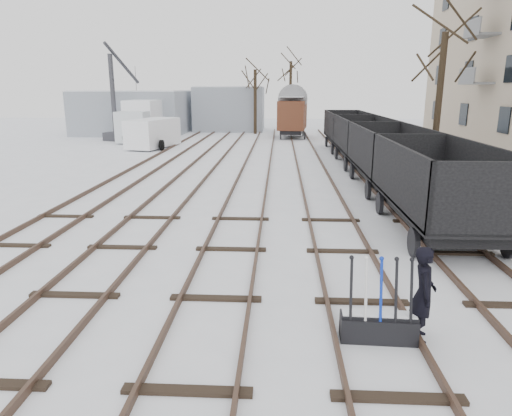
{
  "coord_description": "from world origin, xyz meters",
  "views": [
    {
      "loc": [
        1.29,
        -8.63,
        4.25
      ],
      "look_at": [
        0.68,
        2.99,
        1.2
      ],
      "focal_mm": 32.0,
      "sensor_mm": 36.0,
      "label": 1
    }
  ],
  "objects_px": {
    "ground_frame": "(378,325)",
    "panel_van": "(153,133)",
    "worker": "(423,294)",
    "lorry": "(143,120)",
    "freight_wagon_a": "(436,200)",
    "crane": "(115,115)",
    "box_van_wagon": "(293,114)"
  },
  "relations": [
    {
      "from": "box_van_wagon",
      "to": "lorry",
      "type": "height_order",
      "value": "box_van_wagon"
    },
    {
      "from": "crane",
      "to": "box_van_wagon",
      "type": "bearing_deg",
      "value": 27.61
    },
    {
      "from": "worker",
      "to": "lorry",
      "type": "height_order",
      "value": "lorry"
    },
    {
      "from": "worker",
      "to": "freight_wagon_a",
      "type": "relative_size",
      "value": 0.26
    },
    {
      "from": "freight_wagon_a",
      "to": "panel_van",
      "type": "height_order",
      "value": "freight_wagon_a"
    },
    {
      "from": "worker",
      "to": "box_van_wagon",
      "type": "xyz_separation_m",
      "value": [
        -1.41,
        33.88,
        1.24
      ]
    },
    {
      "from": "freight_wagon_a",
      "to": "panel_van",
      "type": "bearing_deg",
      "value": 125.29
    },
    {
      "from": "ground_frame",
      "to": "box_van_wagon",
      "type": "height_order",
      "value": "box_van_wagon"
    },
    {
      "from": "worker",
      "to": "crane",
      "type": "xyz_separation_m",
      "value": [
        -16.36,
        31.04,
        1.23
      ]
    },
    {
      "from": "ground_frame",
      "to": "box_van_wagon",
      "type": "distance_m",
      "value": 34.03
    },
    {
      "from": "crane",
      "to": "worker",
      "type": "bearing_deg",
      "value": -45.34
    },
    {
      "from": "box_van_wagon",
      "to": "worker",
      "type": "bearing_deg",
      "value": -81.25
    },
    {
      "from": "ground_frame",
      "to": "worker",
      "type": "distance_m",
      "value": 0.94
    },
    {
      "from": "crane",
      "to": "freight_wagon_a",
      "type": "bearing_deg",
      "value": -36.31
    },
    {
      "from": "worker",
      "to": "box_van_wagon",
      "type": "relative_size",
      "value": 0.34
    },
    {
      "from": "ground_frame",
      "to": "freight_wagon_a",
      "type": "xyz_separation_m",
      "value": [
        2.97,
        6.32,
        0.74
      ]
    },
    {
      "from": "box_van_wagon",
      "to": "panel_van",
      "type": "height_order",
      "value": "box_van_wagon"
    },
    {
      "from": "worker",
      "to": "crane",
      "type": "bearing_deg",
      "value": 39.04
    },
    {
      "from": "box_van_wagon",
      "to": "panel_van",
      "type": "relative_size",
      "value": 0.96
    },
    {
      "from": "worker",
      "to": "lorry",
      "type": "xyz_separation_m",
      "value": [
        -14.15,
        31.4,
        0.86
      ]
    },
    {
      "from": "lorry",
      "to": "panel_van",
      "type": "xyz_separation_m",
      "value": [
        2.32,
        -5.34,
        -0.61
      ]
    },
    {
      "from": "worker",
      "to": "freight_wagon_a",
      "type": "height_order",
      "value": "freight_wagon_a"
    },
    {
      "from": "ground_frame",
      "to": "panel_van",
      "type": "bearing_deg",
      "value": 115.36
    },
    {
      "from": "box_van_wagon",
      "to": "crane",
      "type": "height_order",
      "value": "crane"
    },
    {
      "from": "freight_wagon_a",
      "to": "crane",
      "type": "bearing_deg",
      "value": 126.82
    },
    {
      "from": "ground_frame",
      "to": "panel_van",
      "type": "relative_size",
      "value": 0.29
    },
    {
      "from": "lorry",
      "to": "box_van_wagon",
      "type": "bearing_deg",
      "value": 12.13
    },
    {
      "from": "lorry",
      "to": "crane",
      "type": "xyz_separation_m",
      "value": [
        -2.21,
        -0.36,
        0.37
      ]
    },
    {
      "from": "worker",
      "to": "lorry",
      "type": "distance_m",
      "value": 34.45
    },
    {
      "from": "worker",
      "to": "lorry",
      "type": "relative_size",
      "value": 0.23
    },
    {
      "from": "box_van_wagon",
      "to": "lorry",
      "type": "bearing_deg",
      "value": -162.63
    },
    {
      "from": "freight_wagon_a",
      "to": "panel_van",
      "type": "distance_m",
      "value": 24.31
    }
  ]
}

